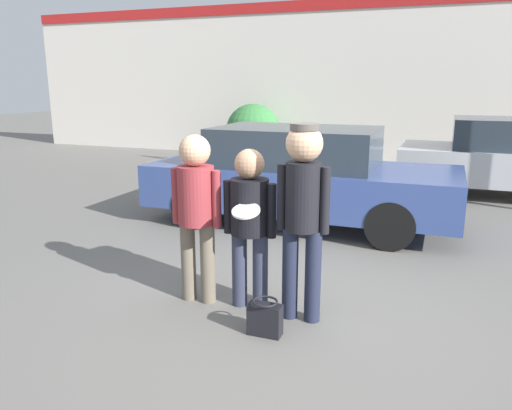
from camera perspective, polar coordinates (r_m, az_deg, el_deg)
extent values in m
plane|color=#66635E|center=(5.20, 2.72, -11.03)|extent=(56.00, 56.00, 0.00)
cube|color=silver|center=(14.68, 15.52, 13.49)|extent=(24.00, 0.18, 4.45)
cube|color=#B21E1E|center=(14.73, 16.03, 21.57)|extent=(24.00, 0.04, 0.30)
cylinder|color=#665B4C|center=(5.18, -7.73, -6.37)|extent=(0.15, 0.15, 0.82)
cylinder|color=#665B4C|center=(5.08, -5.53, -6.70)|extent=(0.15, 0.15, 0.82)
cylinder|color=maroon|center=(4.93, -6.87, 1.10)|extent=(0.36, 0.36, 0.58)
cylinder|color=maroon|center=(5.04, -9.10, 1.06)|extent=(0.09, 0.09, 0.56)
cylinder|color=maroon|center=(4.84, -4.53, 0.65)|extent=(0.09, 0.09, 0.56)
sphere|color=tan|center=(4.85, -7.02, 6.21)|extent=(0.31, 0.31, 0.31)
cylinder|color=#2D3347|center=(5.00, -1.89, -7.33)|extent=(0.15, 0.15, 0.76)
cylinder|color=#2D3347|center=(4.93, 0.49, -7.66)|extent=(0.15, 0.15, 0.76)
cylinder|color=black|center=(4.76, -0.73, -0.19)|extent=(0.37, 0.37, 0.54)
cylinder|color=black|center=(4.85, -3.19, -0.22)|extent=(0.09, 0.09, 0.52)
cylinder|color=black|center=(4.70, 1.81, -0.69)|extent=(0.09, 0.09, 0.52)
sphere|color=tan|center=(4.68, -0.75, 4.71)|extent=(0.29, 0.29, 0.29)
cylinder|color=silver|center=(4.50, -1.16, -0.69)|extent=(0.26, 0.25, 0.10)
cylinder|color=#1E2338|center=(4.74, 3.91, -7.81)|extent=(0.15, 0.15, 0.88)
cylinder|color=#1E2338|center=(4.69, 6.51, -8.13)|extent=(0.15, 0.15, 0.88)
cylinder|color=black|center=(4.49, 5.41, 0.96)|extent=(0.32, 0.32, 0.62)
cylinder|color=black|center=(4.55, 2.98, 0.91)|extent=(0.09, 0.09, 0.60)
cylinder|color=black|center=(4.45, 7.89, 0.49)|extent=(0.09, 0.09, 0.60)
sphere|color=tan|center=(4.41, 5.55, 7.01)|extent=(0.33, 0.33, 0.33)
cylinder|color=#4C4742|center=(4.39, 5.60, 8.88)|extent=(0.26, 0.26, 0.06)
cube|color=#334784|center=(7.86, 5.15, 2.20)|extent=(4.74, 1.84, 0.65)
cube|color=#28333D|center=(7.78, 4.57, 6.69)|extent=(2.47, 1.58, 0.58)
cylinder|color=black|center=(8.46, 16.26, 0.64)|extent=(0.67, 0.22, 0.67)
cylinder|color=black|center=(6.88, 15.10, -2.27)|extent=(0.67, 0.22, 0.67)
cylinder|color=black|center=(9.15, -2.38, 2.15)|extent=(0.67, 0.22, 0.67)
cylinder|color=black|center=(7.70, -7.17, -0.17)|extent=(0.67, 0.22, 0.67)
cylinder|color=black|center=(11.79, 20.56, 3.84)|extent=(0.64, 0.22, 0.64)
cylinder|color=black|center=(10.14, 20.45, 2.35)|extent=(0.64, 0.22, 0.64)
sphere|color=#387A3D|center=(14.67, -0.36, 8.40)|extent=(1.59, 1.59, 1.59)
cube|color=black|center=(4.53, 1.03, -12.96)|extent=(0.30, 0.14, 0.29)
torus|color=black|center=(4.45, 1.04, -10.97)|extent=(0.23, 0.23, 0.02)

